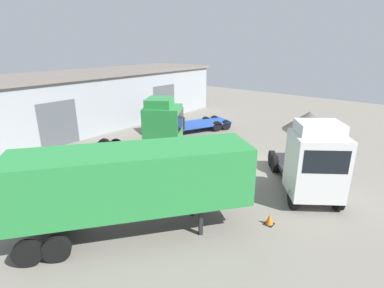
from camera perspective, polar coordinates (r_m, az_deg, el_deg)
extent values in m
plane|color=slate|center=(20.74, 11.30, -4.09)|extent=(60.00, 60.00, 0.00)
cube|color=#93999E|center=(32.00, -17.93, 8.09)|extent=(27.21, 7.63, 4.99)
cube|color=#70665B|center=(31.66, -18.41, 12.74)|extent=(27.71, 8.13, 0.25)
cube|color=#4C5156|center=(26.02, -24.09, 3.49)|extent=(3.20, 0.08, 3.60)
cube|color=#4C5156|center=(32.96, -5.34, 7.97)|extent=(3.20, 0.08, 3.60)
cube|color=silver|center=(16.24, 22.50, -3.70)|extent=(3.41, 3.43, 3.16)
cube|color=silver|center=(15.85, 23.10, 2.80)|extent=(2.59, 2.69, 0.60)
cube|color=black|center=(15.00, 24.19, -3.16)|extent=(1.30, 1.75, 1.14)
cube|color=#232326|center=(19.65, 19.01, -4.03)|extent=(4.52, 4.05, 0.24)
cylinder|color=#B2B2B7|center=(19.49, 22.25, -5.15)|extent=(1.22, 1.10, 0.56)
cylinder|color=black|center=(16.76, 26.07, -9.46)|extent=(1.05, 0.88, 1.08)
cylinder|color=black|center=(16.04, 18.71, -9.75)|extent=(1.05, 0.88, 1.08)
cylinder|color=black|center=(20.61, 21.45, -3.61)|extent=(1.05, 0.88, 1.08)
cylinder|color=black|center=(20.02, 15.45, -3.60)|extent=(1.05, 0.88, 1.08)
cylinder|color=black|center=(21.40, 20.74, -2.70)|extent=(1.05, 0.88, 1.08)
cylinder|color=black|center=(20.84, 14.96, -2.67)|extent=(1.05, 0.88, 1.08)
cube|color=#28843D|center=(12.65, -11.04, -6.46)|extent=(9.29, 7.85, 2.52)
cube|color=#232326|center=(13.29, -10.67, -11.86)|extent=(8.84, 7.25, 0.24)
cube|color=#232326|center=(14.63, -0.03, -11.49)|extent=(0.22, 0.22, 1.11)
cube|color=#232326|center=(13.32, 1.68, -14.85)|extent=(0.22, 0.22, 1.11)
cylinder|color=black|center=(14.83, -23.00, -12.79)|extent=(1.03, 0.88, 1.06)
cylinder|color=black|center=(13.02, -24.40, -17.76)|extent=(1.03, 0.88, 1.06)
cylinder|color=black|center=(15.05, -26.84, -12.91)|extent=(1.03, 0.88, 1.06)
cylinder|color=black|center=(13.27, -28.84, -17.77)|extent=(1.03, 0.88, 1.06)
cube|color=black|center=(26.80, -4.62, 4.99)|extent=(2.69, 2.96, 2.20)
cube|color=black|center=(26.38, -6.48, 5.59)|extent=(0.87, 1.88, 0.88)
cube|color=#2347A3|center=(28.55, 1.99, 3.99)|extent=(5.71, 4.25, 0.20)
cube|color=#232326|center=(27.29, -2.60, 4.48)|extent=(1.06, 2.25, 1.10)
cylinder|color=black|center=(25.99, -4.55, 2.03)|extent=(0.99, 0.65, 0.94)
cylinder|color=black|center=(27.86, -6.26, 3.13)|extent=(0.99, 0.65, 0.94)
cylinder|color=black|center=(28.22, 4.80, 3.38)|extent=(0.99, 0.65, 0.94)
cylinder|color=black|center=(29.95, 2.66, 4.33)|extent=(0.99, 0.65, 0.94)
cylinder|color=black|center=(28.75, 6.49, 3.61)|extent=(0.99, 0.65, 0.94)
cylinder|color=black|center=(30.45, 4.29, 4.54)|extent=(0.99, 0.65, 0.94)
cube|color=#28843D|center=(20.91, -5.48, 2.66)|extent=(3.41, 3.38, 3.31)
cube|color=#28843D|center=(20.50, -6.20, 7.87)|extent=(2.68, 2.55, 0.60)
cube|color=black|center=(20.54, -2.33, 4.35)|extent=(1.80, 1.21, 1.19)
cube|color=#232326|center=(22.24, -13.66, -0.95)|extent=(3.94, 4.57, 0.24)
cylinder|color=#B2B2B7|center=(23.00, -11.41, -0.58)|extent=(1.07, 1.23, 0.56)
cylinder|color=black|center=(22.34, -3.29, -0.68)|extent=(0.80, 1.01, 1.01)
cylinder|color=black|center=(20.31, -4.28, -2.73)|extent=(0.80, 1.01, 1.01)
cylinder|color=black|center=(23.48, -14.32, -0.27)|extent=(0.80, 1.01, 1.01)
cylinder|color=black|center=(21.56, -16.28, -2.16)|extent=(0.80, 1.01, 1.01)
cylinder|color=black|center=(23.81, -16.35, -0.19)|extent=(0.80, 1.01, 1.01)
cylinder|color=black|center=(21.91, -18.46, -2.05)|extent=(0.80, 1.01, 1.01)
cone|color=#565147|center=(30.41, 21.38, 4.11)|extent=(4.76, 4.76, 1.82)
cylinder|color=#B22D23|center=(25.99, 23.80, 0.38)|extent=(0.58, 0.58, 0.88)
cube|color=black|center=(14.67, 14.47, -14.53)|extent=(0.40, 0.40, 0.04)
cone|color=orange|center=(14.53, 14.55, -13.68)|extent=(0.36, 0.36, 0.55)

